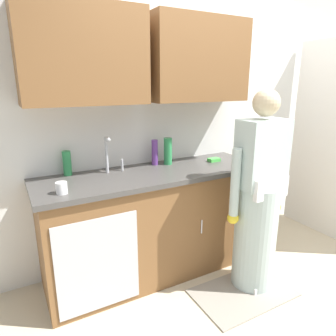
{
  "coord_description": "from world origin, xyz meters",
  "views": [
    {
      "loc": [
        -1.63,
        -1.51,
        1.66
      ],
      "look_at": [
        -0.5,
        0.55,
        1.0
      ],
      "focal_mm": 32.45,
      "sensor_mm": 36.0,
      "label": 1
    }
  ],
  "objects_px": {
    "bottle_soap": "(155,152)",
    "bottle_water_tall": "(67,163)",
    "sink": "(118,178)",
    "bottle_water_short": "(168,151)",
    "person_at_sink": "(257,208)",
    "cup_by_sink": "(62,188)",
    "sponge": "(214,160)",
    "knife_on_counter": "(247,165)"
  },
  "relations": [
    {
      "from": "bottle_soap",
      "to": "bottle_water_tall",
      "type": "bearing_deg",
      "value": 176.45
    },
    {
      "from": "sink",
      "to": "bottle_water_short",
      "type": "bearing_deg",
      "value": 15.29
    },
    {
      "from": "bottle_water_short",
      "to": "sponge",
      "type": "bearing_deg",
      "value": -15.62
    },
    {
      "from": "sink",
      "to": "bottle_soap",
      "type": "xyz_separation_m",
      "value": [
        0.42,
        0.19,
        0.13
      ]
    },
    {
      "from": "sponge",
      "to": "sink",
      "type": "bearing_deg",
      "value": -178.51
    },
    {
      "from": "bottle_soap",
      "to": "knife_on_counter",
      "type": "xyz_separation_m",
      "value": [
        0.73,
        -0.41,
        -0.11
      ]
    },
    {
      "from": "person_at_sink",
      "to": "knife_on_counter",
      "type": "distance_m",
      "value": 0.48
    },
    {
      "from": "bottle_soap",
      "to": "bottle_water_short",
      "type": "height_order",
      "value": "bottle_water_short"
    },
    {
      "from": "sink",
      "to": "bottle_water_tall",
      "type": "distance_m",
      "value": 0.43
    },
    {
      "from": "person_at_sink",
      "to": "cup_by_sink",
      "type": "xyz_separation_m",
      "value": [
        -1.41,
        0.4,
        0.29
      ]
    },
    {
      "from": "bottle_water_short",
      "to": "bottle_water_tall",
      "type": "xyz_separation_m",
      "value": [
        -0.87,
        0.09,
        -0.02
      ]
    },
    {
      "from": "person_at_sink",
      "to": "bottle_soap",
      "type": "relative_size",
      "value": 7.08
    },
    {
      "from": "person_at_sink",
      "to": "cup_by_sink",
      "type": "distance_m",
      "value": 1.5
    },
    {
      "from": "cup_by_sink",
      "to": "sponge",
      "type": "distance_m",
      "value": 1.44
    },
    {
      "from": "sink",
      "to": "person_at_sink",
      "type": "relative_size",
      "value": 0.31
    },
    {
      "from": "bottle_water_tall",
      "to": "knife_on_counter",
      "type": "relative_size",
      "value": 0.83
    },
    {
      "from": "bottle_water_tall",
      "to": "sink",
      "type": "bearing_deg",
      "value": -34.43
    },
    {
      "from": "bottle_water_short",
      "to": "bottle_water_tall",
      "type": "distance_m",
      "value": 0.88
    },
    {
      "from": "bottle_soap",
      "to": "sponge",
      "type": "xyz_separation_m",
      "value": [
        0.55,
        -0.16,
        -0.1
      ]
    },
    {
      "from": "sponge",
      "to": "bottle_water_short",
      "type": "bearing_deg",
      "value": 164.38
    },
    {
      "from": "sponge",
      "to": "knife_on_counter",
      "type": "bearing_deg",
      "value": -54.08
    },
    {
      "from": "bottle_water_short",
      "to": "cup_by_sink",
      "type": "distance_m",
      "value": 1.05
    },
    {
      "from": "bottle_water_short",
      "to": "person_at_sink",
      "type": "bearing_deg",
      "value": -60.37
    },
    {
      "from": "knife_on_counter",
      "to": "sponge",
      "type": "height_order",
      "value": "sponge"
    },
    {
      "from": "knife_on_counter",
      "to": "person_at_sink",
      "type": "bearing_deg",
      "value": 156.83
    },
    {
      "from": "bottle_soap",
      "to": "bottle_water_short",
      "type": "distance_m",
      "value": 0.12
    },
    {
      "from": "bottle_water_short",
      "to": "sponge",
      "type": "distance_m",
      "value": 0.46
    },
    {
      "from": "bottle_water_short",
      "to": "cup_by_sink",
      "type": "relative_size",
      "value": 3.03
    },
    {
      "from": "bottle_water_tall",
      "to": "cup_by_sink",
      "type": "height_order",
      "value": "bottle_water_tall"
    },
    {
      "from": "bottle_soap",
      "to": "cup_by_sink",
      "type": "distance_m",
      "value": 0.96
    },
    {
      "from": "sink",
      "to": "bottle_water_short",
      "type": "height_order",
      "value": "sink"
    },
    {
      "from": "bottle_soap",
      "to": "bottle_water_short",
      "type": "relative_size",
      "value": 0.94
    },
    {
      "from": "bottle_water_tall",
      "to": "bottle_water_short",
      "type": "bearing_deg",
      "value": -5.66
    },
    {
      "from": "sink",
      "to": "bottle_water_tall",
      "type": "bearing_deg",
      "value": 145.57
    },
    {
      "from": "bottle_water_short",
      "to": "sink",
      "type": "bearing_deg",
      "value": -164.71
    },
    {
      "from": "bottle_water_tall",
      "to": "knife_on_counter",
      "type": "distance_m",
      "value": 1.56
    },
    {
      "from": "person_at_sink",
      "to": "cup_by_sink",
      "type": "height_order",
      "value": "person_at_sink"
    },
    {
      "from": "sink",
      "to": "knife_on_counter",
      "type": "relative_size",
      "value": 2.08
    },
    {
      "from": "cup_by_sink",
      "to": "knife_on_counter",
      "type": "bearing_deg",
      "value": -1.48
    },
    {
      "from": "person_at_sink",
      "to": "sink",
      "type": "bearing_deg",
      "value": 148.35
    },
    {
      "from": "person_at_sink",
      "to": "sponge",
      "type": "xyz_separation_m",
      "value": [
        0.02,
        0.61,
        0.26
      ]
    },
    {
      "from": "sink",
      "to": "bottle_water_tall",
      "type": "height_order",
      "value": "sink"
    }
  ]
}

